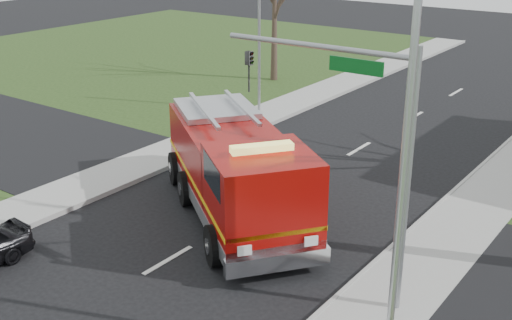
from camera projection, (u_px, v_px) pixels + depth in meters
The scene contains 6 objects.
ground at pixel (168, 260), 18.78m from camera, with size 120.00×120.00×0.00m, color black.
sidewalk_left at pixel (37, 206), 22.17m from camera, with size 2.40×80.00×0.15m, color #999994.
traffic_signal_mast at pixel (361, 126), 15.39m from camera, with size 5.29×0.18×6.80m.
streetlight_pole at pixel (400, 175), 12.87m from camera, with size 1.48×0.16×8.40m.
utility_pole_far at pixel (259, 45), 31.89m from camera, with size 0.14×0.14×7.00m, color gray.
fire_engine at pixel (237, 173), 20.95m from camera, with size 8.68×7.59×3.50m.
Camera 1 is at (11.82, -11.85, 9.38)m, focal length 45.00 mm.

